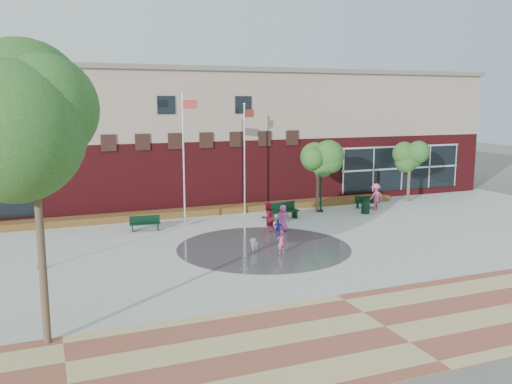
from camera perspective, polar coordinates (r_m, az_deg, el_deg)
name	(u,v)px	position (r m, az deg, el deg)	size (l,w,h in m)	color
ground	(290,265)	(23.75, 3.62, -7.70)	(120.00, 120.00, 0.00)	#666056
plaza_concrete	(256,243)	(27.27, 0.00, -5.39)	(46.00, 18.00, 0.01)	#A8A8A0
paver_band	(385,327)	(18.07, 13.44, -13.64)	(46.00, 6.00, 0.01)	#984E3A
splash_pad	(264,248)	(26.38, 0.81, -5.91)	(8.40, 8.40, 0.01)	#383A3D
library_building	(186,135)	(39.26, -7.36, 5.99)	(44.40, 10.40, 9.20)	#581217
flower_bed	(211,214)	(34.26, -4.73, -2.32)	(26.00, 1.20, 0.40)	#A4291B
flagpole_left	(184,153)	(30.52, -7.56, 4.11)	(0.84, 0.35, 7.51)	white
flagpole_right	(245,153)	(33.60, -1.17, 4.15)	(0.80, 0.37, 6.92)	white
lamp_left	(38,222)	(24.43, -21.93, -2.91)	(0.35, 0.35, 3.31)	black
lamp_right	(321,178)	(34.58, 6.88, 1.52)	(0.38, 0.38, 3.61)	black
bench_left	(145,226)	(30.29, -11.60, -3.55)	(1.69, 0.63, 0.83)	black
bench_mid	(283,214)	(32.47, 2.85, -2.36)	(2.12, 0.94, 1.03)	black
bench_right	(367,205)	(36.63, 11.61, -1.30)	(1.63, 0.83, 0.79)	black
trash_can	(365,206)	(34.82, 11.45, -1.51)	(0.56, 0.56, 0.92)	black
tree_big_left	(34,140)	(16.21, -22.34, 5.13)	(5.24, 5.24, 8.38)	#453627
tree_mid	(318,164)	(34.36, 6.53, 3.00)	(2.56, 2.56, 4.32)	#453627
tree_small_right	(410,159)	(39.45, 15.89, 3.37)	(2.43, 2.43, 4.15)	#453627
water_jet_a	(253,252)	(25.62, -0.31, -6.38)	(0.31, 0.31, 0.61)	white
water_jet_b	(256,253)	(25.53, 0.00, -6.44)	(0.21, 0.21, 0.48)	white
child_splash	(281,242)	(25.30, 2.69, -5.29)	(0.41, 0.27, 1.12)	#C9486D
adult_red	(267,218)	(29.08, 1.21, -2.71)	(0.83, 0.65, 1.72)	red
adult_pink	(283,218)	(29.52, 2.86, -2.78)	(0.72, 0.47, 1.47)	#C7479E
child_blue	(278,228)	(28.42, 2.35, -3.80)	(0.55, 0.23, 0.94)	#4030C0
person_bench	(376,197)	(36.05, 12.48, -0.50)	(1.13, 0.65, 1.75)	#DB4C79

